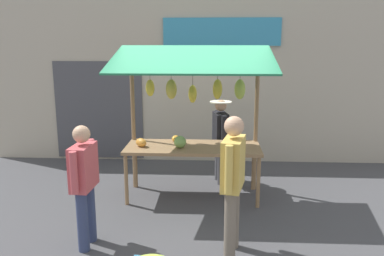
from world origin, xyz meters
name	(u,v)px	position (x,y,z in m)	size (l,w,h in m)	color
ground_plane	(193,196)	(0.00, 0.00, 0.00)	(40.00, 40.00, 0.00)	#424244
street_backdrop	(196,82)	(0.04, -2.20, 1.70)	(9.00, 0.30, 3.40)	#B2A893
market_stall	(192,106)	(0.01, -0.03, 1.54)	(2.50, 1.46, 2.50)	olive
vendor_with_sunhat	(220,135)	(-0.46, -0.75, 0.90)	(0.40, 0.66, 1.54)	#4C4C51
shopper_in_grey_tee	(84,179)	(1.26, 1.71, 0.90)	(0.24, 0.68, 1.57)	navy
shopper_with_shopping_bag	(233,175)	(-0.57, 1.79, 1.01)	(0.32, 0.71, 1.72)	#726656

